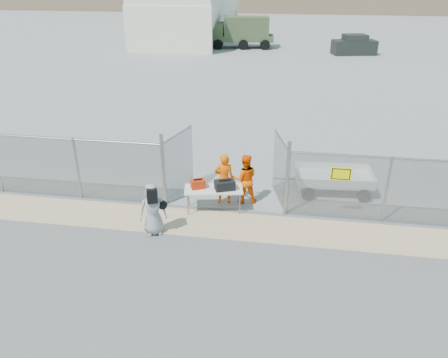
% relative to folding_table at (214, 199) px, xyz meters
% --- Properties ---
extents(ground, '(160.00, 160.00, 0.00)m').
position_rel_folding_table_xyz_m(ground, '(0.32, -1.89, -0.40)').
color(ground, '#5B5858').
extents(tarmac_inside, '(160.00, 80.00, 0.01)m').
position_rel_folding_table_xyz_m(tarmac_inside, '(0.32, 40.11, -0.39)').
color(tarmac_inside, gray).
rests_on(tarmac_inside, ground).
extents(dirt_strip, '(44.00, 1.60, 0.01)m').
position_rel_folding_table_xyz_m(dirt_strip, '(0.32, -0.89, -0.39)').
color(dirt_strip, tan).
rests_on(dirt_strip, ground).
extents(chain_link_fence, '(40.00, 0.20, 2.20)m').
position_rel_folding_table_xyz_m(chain_link_fence, '(0.32, 0.11, 0.70)').
color(chain_link_fence, gray).
rests_on(chain_link_fence, ground).
extents(quonset_hangar, '(9.00, 18.00, 8.00)m').
position_rel_folding_table_xyz_m(quonset_hangar, '(-9.68, 38.11, 3.60)').
color(quonset_hangar, '#EEECCE').
rests_on(quonset_hangar, ground).
extents(folding_table, '(1.98, 1.12, 0.79)m').
position_rel_folding_table_xyz_m(folding_table, '(0.00, 0.00, 0.00)').
color(folding_table, white).
rests_on(folding_table, ground).
extents(orange_bag, '(0.53, 0.46, 0.28)m').
position_rel_folding_table_xyz_m(orange_bag, '(-0.50, -0.04, 0.54)').
color(orange_bag, red).
rests_on(orange_bag, folding_table).
extents(black_duffel, '(0.72, 0.58, 0.30)m').
position_rel_folding_table_xyz_m(black_duffel, '(0.37, -0.01, 0.55)').
color(black_duffel, black).
rests_on(black_duffel, folding_table).
extents(security_worker_left, '(0.72, 0.54, 1.77)m').
position_rel_folding_table_xyz_m(security_worker_left, '(0.25, 0.56, 0.49)').
color(security_worker_left, '#FD5900').
rests_on(security_worker_left, ground).
extents(security_worker_right, '(0.95, 0.81, 1.72)m').
position_rel_folding_table_xyz_m(security_worker_right, '(0.93, 0.73, 0.46)').
color(security_worker_right, '#FD5900').
rests_on(security_worker_right, ground).
extents(visitor, '(0.93, 0.77, 1.62)m').
position_rel_folding_table_xyz_m(visitor, '(-1.51, -1.65, 0.41)').
color(visitor, gray).
rests_on(visitor, ground).
extents(utility_trailer, '(3.56, 2.03, 0.83)m').
position_rel_folding_table_xyz_m(utility_trailer, '(3.94, 2.02, 0.02)').
color(utility_trailer, white).
rests_on(utility_trailer, ground).
extents(military_truck, '(6.59, 3.09, 3.03)m').
position_rel_folding_table_xyz_m(military_truck, '(-3.26, 33.47, 1.12)').
color(military_truck, '#425330').
rests_on(military_truck, ground).
extents(parked_vehicle_near, '(4.24, 2.62, 1.78)m').
position_rel_folding_table_xyz_m(parked_vehicle_near, '(7.62, 31.20, 0.50)').
color(parked_vehicle_near, black).
rests_on(parked_vehicle_near, ground).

